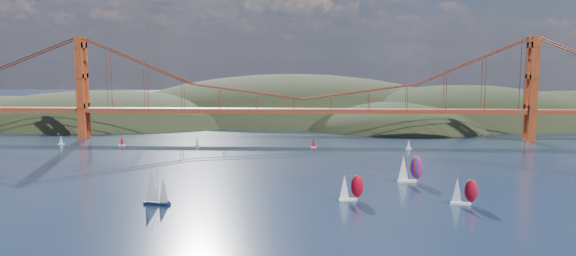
# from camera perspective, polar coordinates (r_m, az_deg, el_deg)

# --- Properties ---
(headlands) EXTENTS (725.00, 225.00, 96.00)m
(headlands) POSITION_cam_1_polar(r_m,az_deg,el_deg) (404.21, 8.13, -0.86)
(headlands) COLOR black
(headlands) RESTS_ON ground
(bridge) EXTENTS (552.00, 12.00, 55.00)m
(bridge) POSITION_cam_1_polar(r_m,az_deg,el_deg) (300.05, 1.22, 4.93)
(bridge) COLOR brown
(bridge) RESTS_ON ground
(sloop_navy) EXTENTS (8.28, 5.18, 12.39)m
(sloop_navy) POSITION_cam_1_polar(r_m,az_deg,el_deg) (175.90, -13.32, -5.90)
(sloop_navy) COLOR black
(sloop_navy) RESTS_ON ground
(racer_0) EXTENTS (8.21, 4.59, 9.20)m
(racer_0) POSITION_cam_1_polar(r_m,az_deg,el_deg) (177.54, 6.36, -5.99)
(racer_0) COLOR silver
(racer_0) RESTS_ON ground
(racer_1) EXTENTS (8.12, 3.67, 9.19)m
(racer_1) POSITION_cam_1_polar(r_m,az_deg,el_deg) (179.88, 17.42, -6.12)
(racer_1) COLOR white
(racer_1) RESTS_ON ground
(racer_rwb) EXTENTS (9.66, 4.58, 10.89)m
(racer_rwb) POSITION_cam_1_polar(r_m,az_deg,el_deg) (206.06, 12.26, -4.01)
(racer_rwb) COLOR silver
(racer_rwb) RESTS_ON ground
(distant_boat_1) EXTENTS (3.00, 2.00, 4.70)m
(distant_boat_1) POSITION_cam_1_polar(r_m,az_deg,el_deg) (307.98, -22.06, -1.13)
(distant_boat_1) COLOR silver
(distant_boat_1) RESTS_ON ground
(distant_boat_2) EXTENTS (3.00, 2.00, 4.70)m
(distant_boat_2) POSITION_cam_1_polar(r_m,az_deg,el_deg) (294.73, -16.52, -1.26)
(distant_boat_2) COLOR silver
(distant_boat_2) RESTS_ON ground
(distant_boat_3) EXTENTS (3.00, 2.00, 4.70)m
(distant_boat_3) POSITION_cam_1_polar(r_m,az_deg,el_deg) (286.50, -9.20, -1.29)
(distant_boat_3) COLOR silver
(distant_boat_3) RESTS_ON ground
(distant_boat_8) EXTENTS (3.00, 2.00, 4.70)m
(distant_boat_8) POSITION_cam_1_polar(r_m,az_deg,el_deg) (278.10, 12.16, -1.62)
(distant_boat_8) COLOR silver
(distant_boat_8) RESTS_ON ground
(distant_boat_9) EXTENTS (3.00, 2.00, 4.70)m
(distant_boat_9) POSITION_cam_1_polar(r_m,az_deg,el_deg) (277.22, 2.62, -1.49)
(distant_boat_9) COLOR silver
(distant_boat_9) RESTS_ON ground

